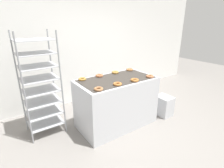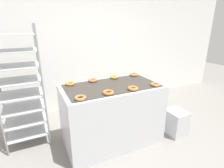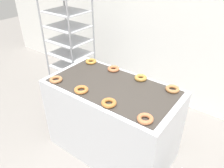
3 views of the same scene
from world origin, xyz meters
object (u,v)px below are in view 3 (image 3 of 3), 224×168
Objects in this scene: donut_far_midright at (141,78)px; donut_far_right at (172,89)px; donut_near_midright at (109,103)px; donut_far_left at (91,61)px; donut_near_right at (145,119)px; donut_near_left at (56,79)px; donut_far_midleft at (114,69)px; fryer_machine at (112,120)px; donut_near_midleft at (81,90)px; baking_rack_cart at (70,47)px.

donut_far_midright reaches higher than donut_far_right.
donut_near_midright is 0.94m from donut_far_left.
donut_near_left is at bearing -179.77° from donut_near_right.
fryer_machine is at bearing -56.44° from donut_far_midleft.
donut_far_midleft is (-0.01, 0.58, 0.00)m from donut_near_midleft.
donut_near_midleft is 1.05× the size of donut_far_left.
donut_far_midleft is at bearing -14.16° from baking_rack_cart.
donut_far_midright reaches higher than fryer_machine.
donut_near_midright is at bearing -38.49° from donut_far_left.
donut_near_midleft reaches higher than fryer_machine.
donut_far_right is (1.79, -0.26, 0.05)m from baking_rack_cart.
donut_near_midright is (1.41, -0.85, 0.05)m from baking_rack_cart.
donut_near_midright is 1.03× the size of donut_near_right.
baking_rack_cart reaches higher than donut_far_left.
donut_near_right is at bearing 0.23° from donut_near_left.
donut_near_midleft is 0.69m from donut_far_midright.
donut_near_left is at bearing -177.89° from donut_near_midleft.
donut_near_right is (0.76, -0.01, 0.00)m from donut_near_midleft.
donut_near_left and donut_far_right have the same top height.
fryer_machine is 0.80m from donut_far_left.
donut_far_midleft is at bearing 122.56° from donut_near_midright.
donut_near_midleft is 1.01× the size of donut_near_midright.
donut_far_left is (-0.74, 0.59, -0.00)m from donut_near_midright.
donut_far_midright reaches higher than donut_near_midright.
donut_near_midleft is 0.37m from donut_near_midright.
donut_far_midleft is at bearing 58.05° from donut_near_left.
donut_far_right is (1.12, 0.00, 0.00)m from donut_far_left.
donut_far_right reaches higher than donut_far_left.
fryer_machine is at bearing -121.35° from donut_far_midright.
donut_far_midright is at bearing 123.25° from donut_near_right.
donut_near_midleft is at bearing -89.36° from donut_far_midleft.
fryer_machine is 10.29× the size of donut_near_right.
fryer_machine is 0.61m from donut_far_midleft.
fryer_machine is 10.52× the size of donut_far_midright.
donut_far_midright is (0.00, 0.59, 0.00)m from donut_near_midright.
donut_near_midleft is 0.58m from donut_far_midleft.
donut_far_midleft is (1.03, -0.26, 0.05)m from baking_rack_cart.
baking_rack_cart reaches higher than donut_far_midleft.
donut_near_midright is 1.01× the size of donut_far_right.
donut_near_midleft is 1.03× the size of donut_far_midleft.
donut_near_midright is at bearing -90.19° from donut_far_midright.
donut_far_right is (0.76, 0.58, 0.00)m from donut_near_midleft.
baking_rack_cart is 1.99m from donut_near_right.
donut_near_midleft is 1.02× the size of donut_far_right.
fryer_machine is at bearing -24.36° from baking_rack_cart.
baking_rack_cart is at bearing 165.84° from donut_far_midleft.
fryer_machine is 1.42m from baking_rack_cart.
donut_near_right is at bearing 0.61° from donut_near_midright.
donut_far_left is at bearing 122.65° from donut_near_midleft.
donut_near_right is 1.02× the size of donut_far_midright.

